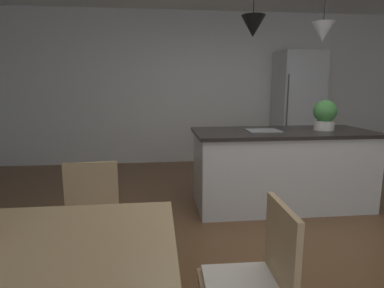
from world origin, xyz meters
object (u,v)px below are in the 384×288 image
Objects in this scene: kitchen_island at (281,168)px; potted_plant_on_island at (325,115)px; chair_kitchen_end at (253,284)px; chair_far_right at (91,222)px; refrigerator at (297,109)px.

potted_plant_on_island is at bearing -0.00° from kitchen_island.
kitchen_island is 5.85× the size of potted_plant_on_island.
chair_kitchen_end is at bearing -125.00° from potted_plant_on_island.
potted_plant_on_island is at bearing 55.00° from chair_kitchen_end.
chair_far_right and chair_kitchen_end have the same top height.
chair_far_right is 2.49× the size of potted_plant_on_island.
chair_kitchen_end is 0.43× the size of kitchen_island.
chair_kitchen_end is 0.44× the size of refrigerator.
chair_far_right is 0.44× the size of refrigerator.
refrigerator is (2.05, 4.08, 0.52)m from chair_kitchen_end.
chair_far_right is 2.32m from kitchen_island.
kitchen_island is at bearing 180.00° from potted_plant_on_island.
kitchen_island is at bearing 64.93° from chair_kitchen_end.
refrigerator is 2.03m from potted_plant_on_island.
refrigerator reaches higher than chair_far_right.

